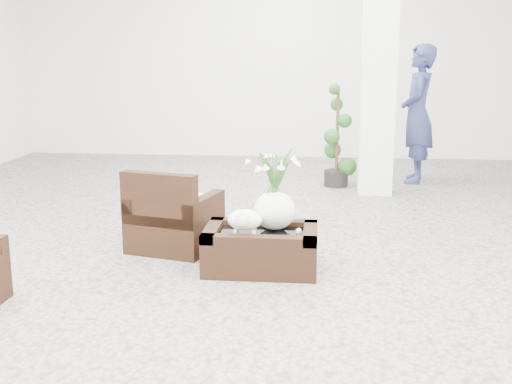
{
  "coord_description": "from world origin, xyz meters",
  "views": [
    {
      "loc": [
        0.49,
        -5.06,
        1.72
      ],
      "look_at": [
        0.0,
        -0.1,
        0.62
      ],
      "focal_mm": 44.42,
      "sensor_mm": 36.0,
      "label": 1
    }
  ],
  "objects": [
    {
      "name": "ground",
      "position": [
        0.0,
        0.0,
        0.0
      ],
      "size": [
        11.0,
        11.0,
        0.0
      ],
      "primitive_type": "plane",
      "color": "gray",
      "rests_on": "ground"
    },
    {
      "name": "column",
      "position": [
        1.2,
        2.8,
        1.75
      ],
      "size": [
        0.4,
        0.4,
        3.5
      ],
      "primitive_type": "cube",
      "color": "white",
      "rests_on": "ground"
    },
    {
      "name": "coffee_table",
      "position": [
        0.05,
        -0.2,
        0.16
      ],
      "size": [
        0.9,
        0.6,
        0.31
      ],
      "primitive_type": "cube",
      "color": "black",
      "rests_on": "ground"
    },
    {
      "name": "sheep_figurine",
      "position": [
        -0.07,
        -0.3,
        0.42
      ],
      "size": [
        0.28,
        0.23,
        0.21
      ],
      "primitive_type": "ellipsoid",
      "color": "white",
      "rests_on": "coffee_table"
    },
    {
      "name": "planter_narcissus",
      "position": [
        0.15,
        -0.1,
        0.71
      ],
      "size": [
        0.44,
        0.44,
        0.8
      ],
      "primitive_type": null,
      "color": "white",
      "rests_on": "coffee_table"
    },
    {
      "name": "tealight",
      "position": [
        0.35,
        -0.18,
        0.33
      ],
      "size": [
        0.04,
        0.04,
        0.03
      ],
      "primitive_type": "cylinder",
      "color": "white",
      "rests_on": "coffee_table"
    },
    {
      "name": "armchair",
      "position": [
        -0.77,
        0.3,
        0.37
      ],
      "size": [
        0.84,
        0.82,
        0.73
      ],
      "primitive_type": "cube",
      "rotation": [
        0.0,
        0.0,
        2.88
      ],
      "color": "black",
      "rests_on": "ground"
    },
    {
      "name": "topiary",
      "position": [
        0.74,
        3.16,
        0.65
      ],
      "size": [
        0.35,
        0.35,
        1.31
      ],
      "primitive_type": null,
      "color": "#1E4616",
      "rests_on": "ground"
    },
    {
      "name": "shopper",
      "position": [
        1.8,
        3.56,
        0.92
      ],
      "size": [
        0.53,
        0.72,
        1.84
      ],
      "primitive_type": "imported",
      "rotation": [
        0.0,
        0.0,
        -1.71
      ],
      "color": "navy",
      "rests_on": "ground"
    }
  ]
}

